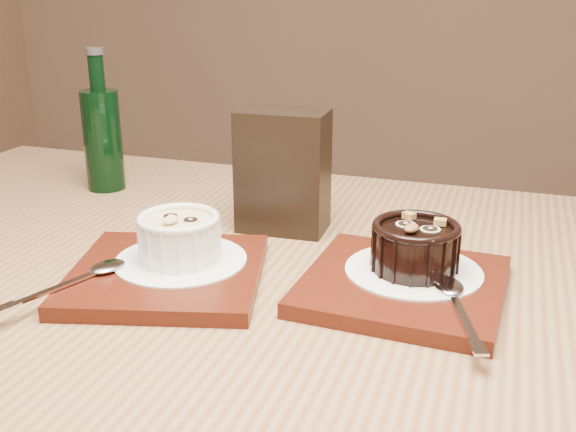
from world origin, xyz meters
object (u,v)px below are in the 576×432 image
object	(u,v)px
tray_right	(403,286)
ramekin_dark	(415,245)
tray_left	(167,274)
table	(264,372)
green_bottle	(102,136)
ramekin_white	(179,235)
condiment_stand	(283,171)

from	to	relation	value
tray_right	ramekin_dark	bearing A→B (deg)	66.47
tray_left	tray_right	bearing A→B (deg)	8.21
table	ramekin_dark	size ratio (longest dim) A/B	15.16
tray_left	green_bottle	world-z (taller)	green_bottle
tray_left	ramekin_dark	size ratio (longest dim) A/B	2.18
ramekin_white	ramekin_dark	world-z (taller)	ramekin_dark
table	tray_right	world-z (taller)	tray_right
tray_left	tray_right	xyz separation A→B (m)	(0.22, 0.03, 0.00)
tray_left	ramekin_white	bearing A→B (deg)	66.87
ramekin_white	tray_right	distance (m)	0.22
table	green_bottle	bearing A→B (deg)	140.13
green_bottle	ramekin_dark	bearing A→B (deg)	-25.32
condiment_stand	ramekin_white	bearing A→B (deg)	-113.21
table	ramekin_dark	bearing A→B (deg)	18.46
ramekin_white	green_bottle	distance (m)	0.32
tray_right	green_bottle	bearing A→B (deg)	152.38
table	ramekin_dark	xyz separation A→B (m)	(0.14, 0.05, 0.13)
tray_left	table	bearing A→B (deg)	2.89
ramekin_dark	green_bottle	size ratio (longest dim) A/B	0.43
ramekin_white	condiment_stand	world-z (taller)	condiment_stand
table	ramekin_white	world-z (taller)	ramekin_white
ramekin_dark	condiment_stand	world-z (taller)	condiment_stand
tray_right	condiment_stand	bearing A→B (deg)	138.49
ramekin_white	green_bottle	xyz separation A→B (m)	(-0.22, 0.24, 0.03)
ramekin_white	tray_right	xyz separation A→B (m)	(0.22, 0.02, -0.03)
table	ramekin_white	bearing A→B (deg)	171.95
tray_left	green_bottle	size ratio (longest dim) A/B	0.94
ramekin_white	ramekin_dark	bearing A→B (deg)	21.34
ramekin_white	ramekin_dark	distance (m)	0.23
ramekin_white	green_bottle	bearing A→B (deg)	144.75
table	ramekin_white	distance (m)	0.16
table	tray_right	xyz separation A→B (m)	(0.13, 0.03, 0.10)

